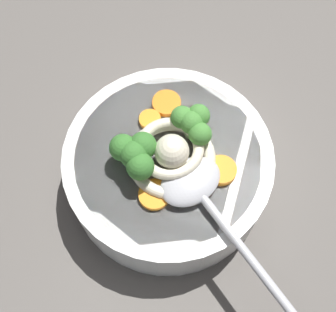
% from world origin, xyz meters
% --- Properties ---
extents(table_slab, '(1.30, 1.30, 0.03)m').
position_xyz_m(table_slab, '(0.00, 0.00, 0.01)').
color(table_slab, '#5B5651').
rests_on(table_slab, ground).
extents(soup_bowl, '(0.20, 0.20, 0.06)m').
position_xyz_m(soup_bowl, '(0.02, 0.02, 0.06)').
color(soup_bowl, white).
rests_on(soup_bowl, table_slab).
extents(noodle_pile, '(0.09, 0.09, 0.04)m').
position_xyz_m(noodle_pile, '(0.01, 0.02, 0.10)').
color(noodle_pile, beige).
rests_on(noodle_pile, soup_bowl).
extents(soup_spoon, '(0.17, 0.08, 0.02)m').
position_xyz_m(soup_spoon, '(-0.03, 0.03, 0.10)').
color(soup_spoon, '#B7B7BC').
rests_on(soup_spoon, soup_bowl).
extents(broccoli_floret_beside_noodles, '(0.05, 0.04, 0.04)m').
position_xyz_m(broccoli_floret_beside_noodles, '(0.03, 0.04, 0.11)').
color(broccoli_floret_beside_noodles, '#7A9E60').
rests_on(broccoli_floret_beside_noodles, soup_bowl).
extents(broccoli_floret_far, '(0.04, 0.04, 0.03)m').
position_xyz_m(broccoli_floret_far, '(0.01, -0.02, 0.11)').
color(broccoli_floret_far, '#7A9E60').
rests_on(broccoli_floret_far, soup_bowl).
extents(carrot_slice_rear, '(0.03, 0.03, 0.01)m').
position_xyz_m(carrot_slice_rear, '(-0.03, -0.00, 0.09)').
color(carrot_slice_rear, orange).
rests_on(carrot_slice_rear, soup_bowl).
extents(carrot_slice_extra_a, '(0.03, 0.03, 0.01)m').
position_xyz_m(carrot_slice_extra_a, '(0.00, 0.06, 0.09)').
color(carrot_slice_extra_a, orange).
rests_on(carrot_slice_extra_a, soup_bowl).
extents(carrot_slice_center, '(0.03, 0.03, 0.01)m').
position_xyz_m(carrot_slice_center, '(0.05, -0.03, 0.09)').
color(carrot_slice_center, orange).
rests_on(carrot_slice_center, soup_bowl).
extents(carrot_slice_near_spoon, '(0.02, 0.02, 0.01)m').
position_xyz_m(carrot_slice_near_spoon, '(0.05, -0.00, 0.09)').
color(carrot_slice_near_spoon, orange).
rests_on(carrot_slice_near_spoon, soup_bowl).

